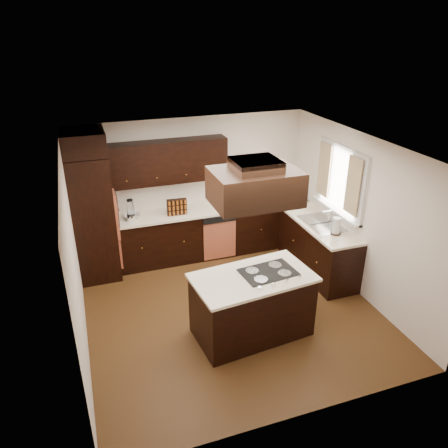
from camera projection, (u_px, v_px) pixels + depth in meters
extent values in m
cube|color=brown|center=(231.00, 310.00, 6.63)|extent=(4.20, 4.20, 0.02)
cube|color=silver|center=(232.00, 148.00, 5.56)|extent=(4.20, 4.20, 0.02)
cube|color=beige|center=(192.00, 186.00, 7.90)|extent=(4.20, 0.02, 2.50)
cube|color=beige|center=(304.00, 327.00, 4.29)|extent=(4.20, 0.02, 2.50)
cube|color=beige|center=(73.00, 260.00, 5.47)|extent=(0.02, 4.20, 2.50)
cube|color=beige|center=(360.00, 216.00, 6.72)|extent=(0.02, 4.20, 2.50)
cube|color=black|center=(93.00, 218.00, 7.11)|extent=(0.65, 0.75, 2.12)
cube|color=#C05C3E|center=(115.00, 212.00, 7.19)|extent=(0.05, 0.62, 0.78)
cube|color=black|center=(199.00, 233.00, 7.99)|extent=(2.93, 0.60, 0.88)
cube|color=black|center=(309.00, 240.00, 7.74)|extent=(0.60, 2.40, 0.88)
cube|color=#F9EACB|center=(199.00, 211.00, 7.78)|extent=(2.93, 0.63, 0.04)
cube|color=#F9EACB|center=(310.00, 217.00, 7.54)|extent=(0.63, 2.40, 0.04)
cube|color=black|center=(169.00, 162.00, 7.38)|extent=(2.00, 0.34, 0.72)
cube|color=#C05C3E|center=(220.00, 240.00, 7.85)|extent=(0.60, 0.05, 0.72)
cube|color=silver|center=(341.00, 180.00, 7.01)|extent=(0.06, 1.32, 1.12)
cube|color=white|center=(342.00, 180.00, 7.02)|extent=(0.00, 1.20, 1.00)
cube|color=beige|center=(353.00, 186.00, 6.61)|extent=(0.02, 0.34, 0.90)
cube|color=beige|center=(324.00, 170.00, 7.33)|extent=(0.02, 0.34, 0.90)
cube|color=silver|center=(322.00, 223.00, 7.24)|extent=(0.52, 0.84, 0.01)
cube|color=black|center=(252.00, 306.00, 5.96)|extent=(1.61, 0.99, 0.88)
cube|color=#F9EACB|center=(253.00, 278.00, 5.76)|extent=(1.67, 1.05, 0.04)
cube|color=black|center=(268.00, 272.00, 5.84)|extent=(0.77, 0.55, 0.01)
cube|color=black|center=(255.00, 187.00, 5.27)|extent=(1.05, 0.72, 0.42)
cube|color=black|center=(256.00, 165.00, 5.15)|extent=(0.55, 0.50, 0.13)
cylinder|color=silver|center=(131.00, 218.00, 7.32)|extent=(0.15, 0.15, 0.10)
cone|color=silver|center=(130.00, 208.00, 7.25)|extent=(0.13, 0.13, 0.26)
cube|color=black|center=(177.00, 207.00, 7.51)|extent=(0.35, 0.11, 0.28)
imported|color=silver|center=(132.00, 216.00, 7.43)|extent=(0.31, 0.31, 0.07)
imported|color=silver|center=(298.00, 203.00, 7.76)|extent=(0.12, 0.12, 0.21)
cylinder|color=silver|center=(336.00, 226.00, 6.83)|extent=(0.16, 0.16, 0.28)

